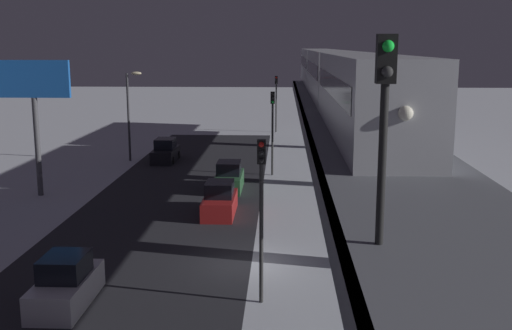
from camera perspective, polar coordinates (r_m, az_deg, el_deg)
The scene contains 14 objects.
ground_plane at distance 28.39m, azimuth -1.10°, elevation -9.18°, with size 240.00×240.00×0.00m, color silver.
avenue_asphalt at distance 29.16m, azimuth -11.42°, elevation -8.84°, with size 11.00×81.46×0.01m, color #28282D.
elevated_railway at distance 27.19m, azimuth 9.76°, elevation 1.20°, with size 5.00×81.46×6.04m.
subway_train at distance 45.58m, azimuth 7.04°, elevation 8.47°, with size 2.94×55.47×3.40m.
rail_signal at distance 11.67m, azimuth 11.87°, elevation 5.58°, with size 0.36×0.41×4.00m.
sedan_black at distance 53.33m, azimuth -8.41°, elevation 1.20°, with size 1.91×4.60×1.97m.
sedan_green at distance 42.36m, azimuth -2.52°, elevation -1.24°, with size 1.80×4.31×1.97m.
sedan_red at distance 36.25m, azimuth -3.39°, elevation -3.37°, with size 1.80×4.32×1.97m.
sedan_white at distance 25.06m, azimuth -17.26°, elevation -10.57°, with size 1.80×4.17×1.97m.
traffic_light_near at distance 23.07m, azimuth 0.50°, elevation -3.06°, with size 0.32×0.44×6.40m.
traffic_light_mid at distance 46.54m, azimuth 1.55°, elevation 4.12°, with size 0.32×0.44×6.40m.
traffic_light_far at distance 70.26m, azimuth 1.89°, elevation 6.48°, with size 0.32×0.44×6.40m.
commercial_billboard at distance 42.34m, azimuth -19.96°, elevation 6.35°, with size 4.80×0.36×8.90m.
street_lamp_far at distance 53.42m, azimuth -11.58°, elevation 5.47°, with size 1.35×0.44×7.65m.
Camera 1 is at (-1.71, 26.58, 9.83)m, focal length 43.01 mm.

